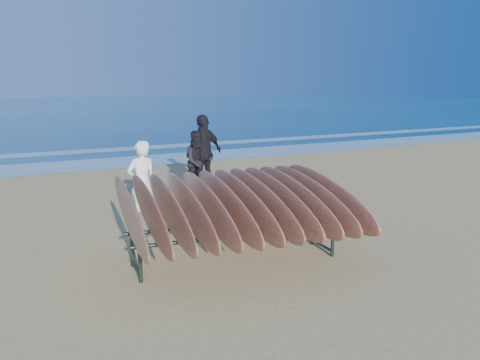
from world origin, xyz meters
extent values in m
plane|color=tan|center=(0.00, 0.00, 0.00)|extent=(120.00, 120.00, 0.00)
plane|color=white|center=(0.00, 10.00, 0.01)|extent=(160.00, 160.00, 0.00)
plane|color=white|center=(0.00, 13.50, 0.01)|extent=(160.00, 160.00, 0.00)
cylinder|color=#1C2E25|center=(-2.34, -0.65, 0.25)|extent=(0.06, 0.06, 0.50)
cylinder|color=#1C2E25|center=(0.59, -1.07, 0.25)|extent=(0.06, 0.06, 0.50)
cylinder|color=#1C2E25|center=(-2.24, 0.00, 0.25)|extent=(0.06, 0.06, 0.50)
cylinder|color=#1C2E25|center=(0.68, -0.43, 0.25)|extent=(0.06, 0.06, 0.50)
cylinder|color=#1C2E25|center=(-0.87, -0.86, 0.50)|extent=(3.17, 0.52, 0.06)
cylinder|color=#1C2E25|center=(-0.78, -0.22, 0.50)|extent=(3.17, 0.52, 0.06)
cylinder|color=#1C2E25|center=(-2.29, -0.32, 0.08)|extent=(0.14, 0.65, 0.04)
cylinder|color=#1C2E25|center=(0.64, -0.75, 0.08)|extent=(0.14, 0.65, 0.04)
ellipsoid|color=maroon|center=(-2.36, -0.31, 0.89)|extent=(0.50, 2.90, 0.99)
ellipsoid|color=maroon|center=(-2.08, -0.35, 0.89)|extent=(0.50, 2.90, 0.99)
ellipsoid|color=maroon|center=(-1.80, -0.39, 0.89)|extent=(0.50, 2.90, 0.99)
ellipsoid|color=maroon|center=(-1.52, -0.44, 0.89)|extent=(0.50, 2.90, 0.99)
ellipsoid|color=maroon|center=(-1.24, -0.48, 0.89)|extent=(0.50, 2.90, 0.99)
ellipsoid|color=maroon|center=(-0.97, -0.52, 0.89)|extent=(0.50, 2.90, 0.99)
ellipsoid|color=maroon|center=(-0.69, -0.56, 0.89)|extent=(0.50, 2.90, 0.99)
ellipsoid|color=maroon|center=(-0.41, -0.60, 0.89)|extent=(0.50, 2.90, 0.99)
ellipsoid|color=maroon|center=(-0.13, -0.64, 0.89)|extent=(0.50, 2.90, 0.99)
ellipsoid|color=maroon|center=(0.15, -0.68, 0.89)|extent=(0.50, 2.90, 0.99)
ellipsoid|color=maroon|center=(0.43, -0.72, 0.89)|extent=(0.50, 2.90, 0.99)
ellipsoid|color=maroon|center=(0.71, -0.76, 0.89)|extent=(0.50, 2.90, 0.99)
imported|color=white|center=(-1.37, 2.13, 0.80)|extent=(0.63, 0.47, 1.60)
imported|color=black|center=(0.77, 4.26, 0.76)|extent=(0.74, 0.58, 1.52)
imported|color=black|center=(1.01, 4.45, 0.95)|extent=(1.20, 0.79, 1.90)
camera|label=1|loc=(-4.32, -6.93, 2.63)|focal=38.00mm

